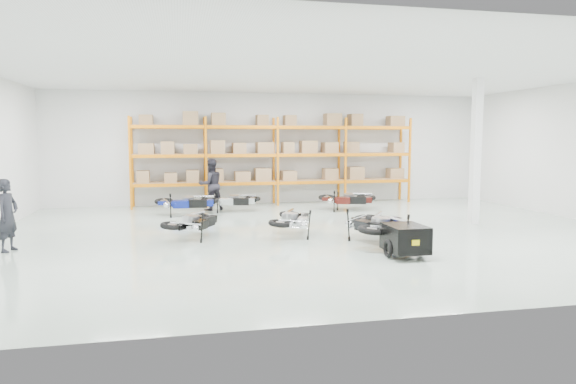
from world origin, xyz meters
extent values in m
plane|color=#AFC3B2|center=(0.00, 0.00, 0.00)|extent=(18.00, 18.00, 0.00)
plane|color=white|center=(0.00, 0.00, 4.50)|extent=(18.00, 18.00, 0.00)
plane|color=silver|center=(0.00, 7.00, 2.25)|extent=(18.00, 0.00, 18.00)
plane|color=silver|center=(0.00, -7.00, 2.25)|extent=(18.00, 0.00, 18.00)
cube|color=orange|center=(-5.60, 6.00, 1.75)|extent=(0.08, 0.08, 3.50)
cube|color=orange|center=(-5.60, 6.90, 1.75)|extent=(0.08, 0.08, 3.50)
cube|color=orange|center=(-2.80, 6.00, 1.75)|extent=(0.08, 0.08, 3.50)
cube|color=orange|center=(-2.80, 6.90, 1.75)|extent=(0.08, 0.08, 3.50)
cube|color=orange|center=(0.00, 6.00, 1.75)|extent=(0.08, 0.08, 3.50)
cube|color=orange|center=(0.00, 6.90, 1.75)|extent=(0.08, 0.08, 3.50)
cube|color=orange|center=(2.80, 6.00, 1.75)|extent=(0.08, 0.08, 3.50)
cube|color=orange|center=(2.80, 6.90, 1.75)|extent=(0.08, 0.08, 3.50)
cube|color=orange|center=(5.60, 6.00, 1.75)|extent=(0.08, 0.08, 3.50)
cube|color=orange|center=(5.60, 6.90, 1.75)|extent=(0.08, 0.08, 3.50)
cube|color=orange|center=(-4.20, 6.00, 0.90)|extent=(2.70, 0.08, 0.12)
cube|color=orange|center=(-4.20, 6.90, 0.90)|extent=(2.70, 0.08, 0.12)
cube|color=#97754D|center=(-4.20, 6.45, 0.97)|extent=(2.68, 0.88, 0.02)
cube|color=#97754D|center=(-4.20, 6.45, 1.20)|extent=(2.40, 0.70, 0.44)
cube|color=orange|center=(-1.40, 6.00, 0.90)|extent=(2.70, 0.08, 0.12)
cube|color=orange|center=(-1.40, 6.90, 0.90)|extent=(2.70, 0.08, 0.12)
cube|color=#97754D|center=(-1.40, 6.45, 0.97)|extent=(2.68, 0.88, 0.02)
cube|color=#97754D|center=(-1.40, 6.45, 1.20)|extent=(2.40, 0.70, 0.44)
cube|color=orange|center=(1.40, 6.00, 0.90)|extent=(2.70, 0.08, 0.12)
cube|color=orange|center=(1.40, 6.90, 0.90)|extent=(2.70, 0.08, 0.12)
cube|color=#97754D|center=(1.40, 6.45, 0.97)|extent=(2.68, 0.88, 0.02)
cube|color=#97754D|center=(1.40, 6.45, 1.20)|extent=(2.40, 0.70, 0.44)
cube|color=orange|center=(4.20, 6.00, 0.90)|extent=(2.70, 0.08, 0.12)
cube|color=orange|center=(4.20, 6.90, 0.90)|extent=(2.70, 0.08, 0.12)
cube|color=#97754D|center=(4.20, 6.45, 0.97)|extent=(2.68, 0.88, 0.02)
cube|color=#97754D|center=(4.20, 6.45, 1.20)|extent=(2.40, 0.70, 0.44)
cube|color=orange|center=(-4.20, 6.00, 2.00)|extent=(2.70, 0.08, 0.12)
cube|color=orange|center=(-4.20, 6.90, 2.00)|extent=(2.70, 0.08, 0.12)
cube|color=#97754D|center=(-4.20, 6.45, 2.07)|extent=(2.68, 0.88, 0.02)
cube|color=#97754D|center=(-4.20, 6.45, 2.30)|extent=(2.40, 0.70, 0.44)
cube|color=orange|center=(-1.40, 6.00, 2.00)|extent=(2.70, 0.08, 0.12)
cube|color=orange|center=(-1.40, 6.90, 2.00)|extent=(2.70, 0.08, 0.12)
cube|color=#97754D|center=(-1.40, 6.45, 2.07)|extent=(2.68, 0.88, 0.02)
cube|color=#97754D|center=(-1.40, 6.45, 2.30)|extent=(2.40, 0.70, 0.44)
cube|color=orange|center=(1.40, 6.00, 2.00)|extent=(2.70, 0.08, 0.12)
cube|color=orange|center=(1.40, 6.90, 2.00)|extent=(2.70, 0.08, 0.12)
cube|color=#97754D|center=(1.40, 6.45, 2.07)|extent=(2.68, 0.88, 0.02)
cube|color=#97754D|center=(1.40, 6.45, 2.30)|extent=(2.40, 0.70, 0.44)
cube|color=orange|center=(4.20, 6.00, 2.00)|extent=(2.70, 0.08, 0.12)
cube|color=orange|center=(4.20, 6.90, 2.00)|extent=(2.70, 0.08, 0.12)
cube|color=#97754D|center=(4.20, 6.45, 2.07)|extent=(2.68, 0.88, 0.02)
cube|color=#97754D|center=(4.20, 6.45, 2.30)|extent=(2.40, 0.70, 0.44)
cube|color=orange|center=(-4.20, 6.00, 3.10)|extent=(2.70, 0.08, 0.12)
cube|color=orange|center=(-4.20, 6.90, 3.10)|extent=(2.70, 0.08, 0.12)
cube|color=#97754D|center=(-4.20, 6.45, 3.17)|extent=(2.68, 0.88, 0.02)
cube|color=#97754D|center=(-4.20, 6.45, 3.40)|extent=(2.40, 0.70, 0.44)
cube|color=orange|center=(-1.40, 6.00, 3.10)|extent=(2.70, 0.08, 0.12)
cube|color=orange|center=(-1.40, 6.90, 3.10)|extent=(2.70, 0.08, 0.12)
cube|color=#97754D|center=(-1.40, 6.45, 3.17)|extent=(2.68, 0.88, 0.02)
cube|color=#97754D|center=(-1.40, 6.45, 3.40)|extent=(2.40, 0.70, 0.44)
cube|color=orange|center=(1.40, 6.00, 3.10)|extent=(2.70, 0.08, 0.12)
cube|color=orange|center=(1.40, 6.90, 3.10)|extent=(2.70, 0.08, 0.12)
cube|color=#97754D|center=(1.40, 6.45, 3.17)|extent=(2.68, 0.88, 0.02)
cube|color=#97754D|center=(1.40, 6.45, 3.40)|extent=(2.40, 0.70, 0.44)
cube|color=orange|center=(4.20, 6.00, 3.10)|extent=(2.70, 0.08, 0.12)
cube|color=orange|center=(4.20, 6.90, 3.10)|extent=(2.70, 0.08, 0.12)
cube|color=#97754D|center=(4.20, 6.45, 3.17)|extent=(2.68, 0.88, 0.02)
cube|color=#97754D|center=(4.20, 6.45, 3.40)|extent=(2.40, 0.70, 0.44)
cube|color=white|center=(5.20, 0.50, 2.25)|extent=(0.25, 0.25, 4.50)
cube|color=black|center=(1.13, -3.31, 0.43)|extent=(0.82, 1.04, 0.60)
cube|color=yellow|center=(1.13, -3.83, 0.43)|extent=(0.17, 0.02, 0.12)
torus|color=black|center=(0.72, -3.31, 0.22)|extent=(0.09, 0.41, 0.41)
torus|color=black|center=(1.54, -3.31, 0.22)|extent=(0.09, 0.41, 0.41)
cylinder|color=black|center=(1.13, -2.61, 0.49)|extent=(0.05, 0.98, 0.04)
imported|color=black|center=(-7.80, -0.80, 0.86)|extent=(0.58, 0.72, 1.73)
imported|color=black|center=(-2.68, 5.25, 0.96)|extent=(1.10, 0.96, 1.91)
camera|label=1|loc=(-3.81, -13.88, 2.67)|focal=32.00mm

